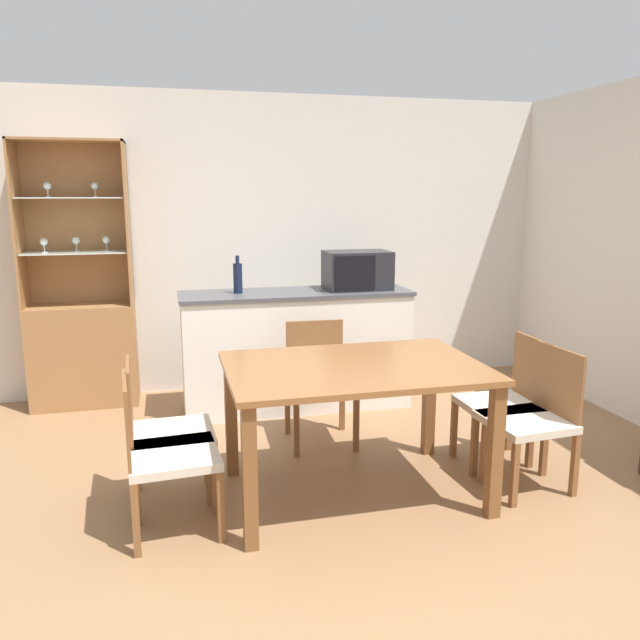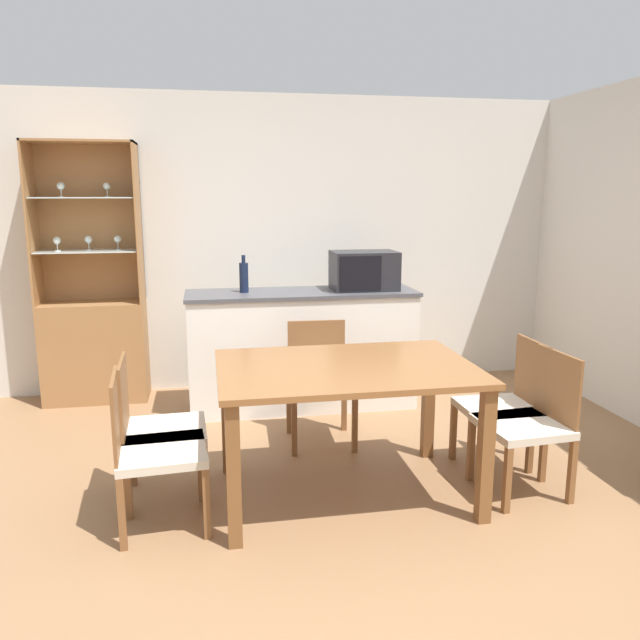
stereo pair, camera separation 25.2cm
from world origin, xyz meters
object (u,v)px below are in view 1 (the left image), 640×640
object	(u,v)px
dining_chair_side_right_near	(532,418)
dining_chair_side_left_near	(164,454)
dining_chair_side_left_far	(164,432)
wine_bottle	(238,277)
dining_table	(354,383)
display_cabinet	(83,333)
dining_chair_head_far	(319,383)
microwave	(357,270)
dining_chair_side_right_far	(506,402)

from	to	relation	value
dining_chair_side_right_near	dining_chair_side_left_near	world-z (taller)	same
dining_chair_side_left_far	wine_bottle	xyz separation A→B (m)	(0.59, 1.45, 0.66)
dining_table	wine_bottle	distance (m)	1.71
display_cabinet	dining_chair_head_far	world-z (taller)	display_cabinet
dining_chair_side_right_near	dining_chair_side_left_far	size ratio (longest dim) A/B	1.00
wine_bottle	display_cabinet	bearing A→B (deg)	159.31
microwave	wine_bottle	world-z (taller)	microwave
dining_chair_head_far	dining_chair_side_left_near	bearing A→B (deg)	45.42
display_cabinet	dining_chair_side_left_far	bearing A→B (deg)	-71.71
dining_chair_side_left_near	microwave	bearing A→B (deg)	133.70
dining_chair_side_left_far	wine_bottle	size ratio (longest dim) A/B	2.83
dining_chair_side_right_far	dining_chair_side_left_near	distance (m)	2.13
dining_chair_side_left_far	microwave	xyz separation A→B (m)	(1.55, 1.43, 0.69)
dining_chair_side_right_near	dining_chair_side_left_far	xyz separation A→B (m)	(-2.11, 0.29, 0.00)
dining_chair_side_right_near	dining_chair_head_far	bearing A→B (deg)	42.94
dining_chair_side_left_far	dining_chair_side_right_far	world-z (taller)	same
dining_chair_side_left_far	dining_chair_head_far	bearing A→B (deg)	120.40
wine_bottle	dining_chair_side_right_far	bearing A→B (deg)	-43.67
dining_chair_head_far	dining_table	bearing A→B (deg)	92.37
display_cabinet	dining_chair_side_right_far	bearing A→B (deg)	-34.86
dining_table	display_cabinet	bearing A→B (deg)	129.34
wine_bottle	dining_chair_side_left_far	bearing A→B (deg)	-112.25
dining_chair_side_right_far	dining_chair_head_far	bearing A→B (deg)	56.74
display_cabinet	dining_table	xyz separation A→B (m)	(1.68, -2.06, 0.07)
dining_chair_side_left_far	dining_chair_head_far	world-z (taller)	same
dining_chair_side_left_near	dining_chair_side_right_near	bearing A→B (deg)	85.92
display_cabinet	microwave	world-z (taller)	display_cabinet
display_cabinet	dining_table	world-z (taller)	display_cabinet
dining_table	wine_bottle	world-z (taller)	wine_bottle
dining_chair_side_left_near	display_cabinet	bearing A→B (deg)	-168.29
dining_chair_head_far	microwave	size ratio (longest dim) A/B	1.61
display_cabinet	dining_chair_head_far	distance (m)	2.09
dining_chair_side_right_far	microwave	bearing A→B (deg)	20.93
dining_chair_side_left_near	microwave	distance (m)	2.42
dining_table	dining_chair_side_left_far	world-z (taller)	dining_chair_side_left_far
dining_chair_side_left_far	microwave	size ratio (longest dim) A/B	1.61
microwave	dining_chair_side_right_near	bearing A→B (deg)	-72.17
display_cabinet	dining_chair_side_right_near	distance (m)	3.52
dining_chair_side_left_far	dining_chair_side_right_far	xyz separation A→B (m)	(2.11, 0.00, 0.00)
dining_chair_side_left_far	dining_chair_head_far	size ratio (longest dim) A/B	1.00
microwave	wine_bottle	bearing A→B (deg)	178.82
dining_chair_side_left_far	dining_chair_side_left_near	bearing A→B (deg)	-2.58
dining_table	dining_chair_head_far	size ratio (longest dim) A/B	1.72
display_cabinet	dining_chair_side_left_near	distance (m)	2.30
wine_bottle	dining_table	bearing A→B (deg)	-73.86
dining_chair_side_left_near	wine_bottle	world-z (taller)	wine_bottle
display_cabinet	wine_bottle	xyz separation A→B (m)	(1.22, -0.46, 0.48)
dining_chair_side_right_near	dining_chair_side_right_far	xyz separation A→B (m)	(0.00, 0.29, 0.00)
dining_table	dining_chair_side_right_near	size ratio (longest dim) A/B	1.72
microwave	dining_chair_side_right_far	bearing A→B (deg)	-68.82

